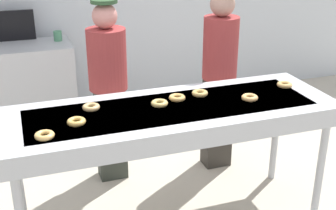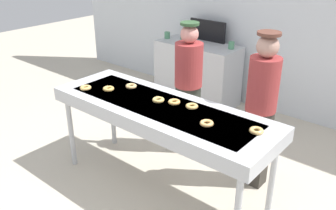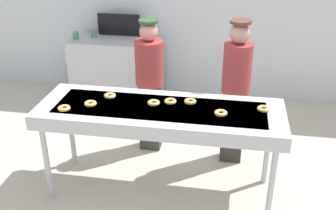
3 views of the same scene
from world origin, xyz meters
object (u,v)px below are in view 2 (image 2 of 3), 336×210
Objects in this scene: glazed_donut_1 at (256,131)px; glazed_donut_2 at (207,123)px; paper_cup_1 at (167,35)px; worker_assistant at (261,106)px; glazed_donut_3 at (192,106)px; menu_display at (207,30)px; fryer_conveyor at (160,112)px; paper_cup_0 at (183,36)px; glazed_donut_7 at (158,100)px; glazed_donut_0 at (108,89)px; glazed_donut_4 at (174,102)px; glazed_donut_5 at (86,88)px; paper_cup_2 at (231,45)px; worker_baker at (188,82)px; glazed_donut_6 at (131,86)px; prep_counter at (197,73)px.

glazed_donut_1 is 0.41m from glazed_donut_2.
worker_assistant is at bearing -30.00° from paper_cup_1.
menu_display is at bearing 121.08° from glazed_donut_3.
paper_cup_0 is at bearing 122.81° from fryer_conveyor.
glazed_donut_3 is at bearing 176.34° from glazed_donut_1.
worker_assistant reaches higher than fryer_conveyor.
menu_display reaches higher than glazed_donut_7.
glazed_donut_7 is at bearing -177.51° from glazed_donut_1.
glazed_donut_7 is (-0.07, 0.05, 0.09)m from fryer_conveyor.
glazed_donut_1 is at bearing 5.74° from glazed_donut_0.
glazed_donut_1 is 0.87m from glazed_donut_4.
glazed_donut_3 reaches higher than fryer_conveyor.
glazed_donut_3 is at bearing 8.98° from glazed_donut_4.
glazed_donut_3 is at bearing 14.62° from glazed_donut_7.
menu_display is at bearing -32.28° from worker_assistant.
glazed_donut_5 is at bearing -167.02° from fryer_conveyor.
glazed_donut_1 and glazed_donut_3 have the same top height.
glazed_donut_1 is at bearing -54.63° from paper_cup_2.
menu_display is (-2.01, 2.25, 0.12)m from glazed_donut_1.
menu_display is (-1.06, 2.35, 0.22)m from fryer_conveyor.
glazed_donut_0 is 0.25m from glazed_donut_5.
glazed_donut_7 is at bearing -66.65° from menu_display.
worker_baker reaches higher than glazed_donut_0.
glazed_donut_6 is 0.73m from worker_baker.
paper_cup_0 is (-1.40, 2.18, 0.11)m from fryer_conveyor.
glazed_donut_0 is 1.62m from glazed_donut_1.
glazed_donut_1 reaches higher than prep_counter.
glazed_donut_5 is (-1.13, -0.34, 0.00)m from glazed_donut_3.
glazed_donut_2 is (0.57, -0.06, 0.09)m from fryer_conveyor.
glazed_donut_5 is at bearing 62.35° from worker_baker.
worker_assistant is 2.56× the size of menu_display.
worker_baker reaches higher than glazed_donut_1.
paper_cup_0 is (-0.34, 0.07, 0.52)m from prep_counter.
glazed_donut_3 and glazed_donut_7 have the same top height.
paper_cup_0 is (-1.33, 2.13, 0.01)m from glazed_donut_7.
prep_counter is 0.67m from menu_display.
paper_cup_2 reaches higher than glazed_donut_2.
paper_cup_2 is (-0.53, 2.18, 0.11)m from fryer_conveyor.
menu_display is at bearing -60.11° from worker_baker.
paper_cup_2 is at bearing 102.05° from glazed_donut_7.
glazed_donut_5 is 1.17m from worker_baker.
worker_baker is at bearing -79.56° from paper_cup_2.
glazed_donut_2 is 1.13× the size of paper_cup_2.
glazed_donut_3 is at bearing -45.16° from paper_cup_1.
worker_assistant reaches higher than paper_cup_0.
paper_cup_0 reaches higher than glazed_donut_6.
prep_counter is at bearing 94.86° from glazed_donut_5.
glazed_donut_0 is 1.23m from glazed_donut_2.
worker_assistant is (1.35, 0.77, -0.07)m from glazed_donut_0.
fryer_conveyor is 0.56m from glazed_donut_6.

